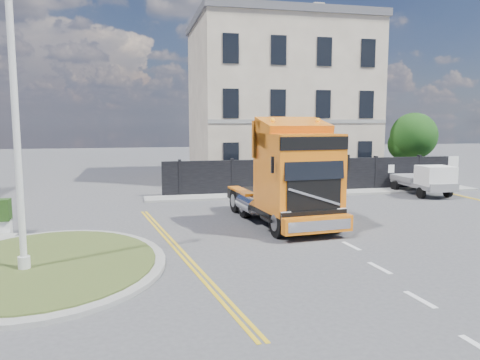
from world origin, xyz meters
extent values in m
plane|color=#424244|center=(0.00, 0.00, 0.00)|extent=(120.00, 120.00, 0.00)
cylinder|color=gray|center=(-7.00, -3.00, 0.06)|extent=(6.80, 6.80, 0.12)
cylinder|color=#2E441B|center=(-7.00, -3.00, 0.14)|extent=(6.20, 6.20, 0.05)
cube|color=black|center=(6.00, 9.00, 1.00)|extent=(18.00, 0.25, 2.00)
cube|color=silver|center=(14.50, 9.00, 1.00)|extent=(2.60, 0.12, 2.00)
cube|color=beige|center=(6.00, 16.50, 5.50)|extent=(12.00, 10.00, 11.00)
cube|color=#525257|center=(6.00, 16.50, 11.25)|extent=(12.30, 10.30, 0.50)
cube|color=beige|center=(3.00, 16.50, 12.00)|extent=(0.80, 0.80, 1.60)
cube|color=beige|center=(9.00, 16.50, 12.00)|extent=(0.80, 0.80, 1.60)
cylinder|color=#382619|center=(14.50, 12.00, 1.20)|extent=(0.24, 0.24, 2.40)
sphere|color=black|center=(14.50, 12.00, 3.20)|extent=(3.20, 3.20, 3.20)
sphere|color=black|center=(14.00, 12.40, 2.60)|extent=(2.20, 2.20, 2.20)
cube|color=gray|center=(6.00, 8.10, 0.06)|extent=(20.00, 1.60, 0.12)
cube|color=black|center=(1.48, 1.66, 0.79)|extent=(3.20, 6.87, 0.48)
cube|color=orange|center=(1.65, -0.18, 2.27)|extent=(2.89, 2.98, 2.96)
cube|color=orange|center=(1.55, 0.93, 3.49)|extent=(2.72, 1.19, 1.48)
cube|color=black|center=(1.78, -1.52, 2.70)|extent=(2.32, 0.28, 1.11)
cube|color=orange|center=(1.81, -1.86, 0.58)|extent=(2.67, 0.62, 0.58)
cylinder|color=black|center=(0.60, -1.13, 0.55)|extent=(0.44, 1.13, 1.10)
cylinder|color=gray|center=(0.60, -1.13, 0.55)|extent=(0.43, 0.64, 0.60)
cylinder|color=black|center=(2.87, -0.91, 0.55)|extent=(0.44, 1.13, 1.10)
cylinder|color=gray|center=(2.87, -0.91, 0.55)|extent=(0.43, 0.64, 0.60)
cylinder|color=black|center=(0.25, 2.61, 0.55)|extent=(0.44, 1.13, 1.10)
cylinder|color=gray|center=(0.25, 2.61, 0.55)|extent=(0.43, 0.64, 0.60)
cylinder|color=black|center=(2.52, 2.82, 0.55)|extent=(0.44, 1.13, 1.10)
cylinder|color=gray|center=(2.52, 2.82, 0.55)|extent=(0.43, 0.64, 0.60)
cylinder|color=black|center=(0.13, 3.87, 0.55)|extent=(0.44, 1.13, 1.10)
cylinder|color=gray|center=(0.13, 3.87, 0.55)|extent=(0.43, 0.64, 0.60)
cylinder|color=black|center=(2.40, 4.09, 0.55)|extent=(0.44, 1.13, 1.10)
cylinder|color=gray|center=(2.40, 4.09, 0.55)|extent=(0.43, 0.64, 0.60)
cube|color=slate|center=(11.69, 6.80, 0.62)|extent=(1.94, 4.34, 0.22)
cube|color=silver|center=(11.69, 5.47, 1.19)|extent=(1.78, 1.69, 1.15)
cylinder|color=black|center=(10.85, 5.47, 0.31)|extent=(0.22, 0.62, 0.62)
cylinder|color=black|center=(12.52, 5.47, 0.31)|extent=(0.22, 0.62, 0.62)
cylinder|color=black|center=(10.85, 8.12, 0.31)|extent=(0.22, 0.62, 0.62)
cylinder|color=black|center=(12.52, 8.12, 0.31)|extent=(0.22, 0.62, 0.62)
cylinder|color=silver|center=(-7.50, -3.50, 4.04)|extent=(0.18, 0.18, 8.09)
camera|label=1|loc=(-4.44, -17.05, 4.21)|focal=35.00mm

